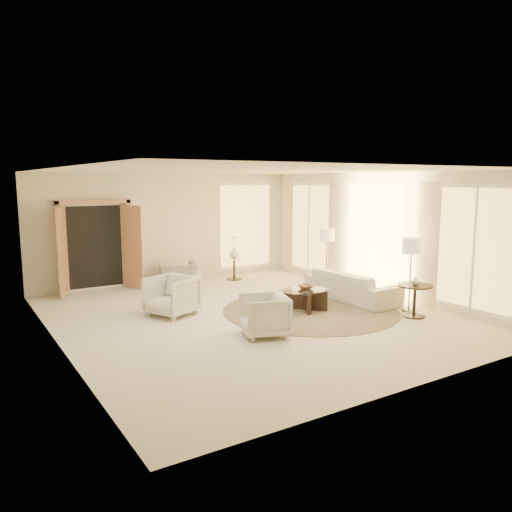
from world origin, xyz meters
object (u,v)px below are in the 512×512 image
armchair_right (264,313)px  side_vase (234,252)px  end_table (415,295)px  end_vase (415,281)px  coffee_table (306,297)px  armchair_left (172,294)px  side_table (234,266)px  sofa (352,286)px  floor_lamp_far (411,249)px  accent_chair (178,270)px  floor_lamp_near (327,238)px  bowl (306,287)px

armchair_right → side_vase: side_vase is taller
end_table → end_vase: (0.00, -0.00, 0.28)m
coffee_table → end_vase: (1.46, -1.53, 0.44)m
armchair_left → coffee_table: 2.69m
armchair_right → coffee_table: armchair_right is taller
end_table → side_table: size_ratio=1.13×
armchair_left → armchair_right: 2.21m
armchair_right → end_table: armchair_right is taller
coffee_table → end_table: bearing=-46.5°
sofa → end_table: (0.08, -1.66, 0.11)m
floor_lamp_far → sofa: bearing=103.3°
accent_chair → end_table: accent_chair is taller
coffee_table → floor_lamp_near: 2.38m
coffee_table → side_table: size_ratio=2.25×
bowl → armchair_left: bearing=156.4°
armchair_right → bowl: 1.90m
sofa → side_table: bearing=15.8°
end_table → side_table: end_table is taller
armchair_right → end_vase: size_ratio=4.50×
armchair_left → floor_lamp_far: floor_lamp_far is taller
floor_lamp_far → end_vase: (-0.23, -0.33, -0.56)m
armchair_left → floor_lamp_far: size_ratio=0.57×
side_table → side_vase: (0.00, 0.00, 0.37)m
sofa → floor_lamp_near: (0.31, 1.23, 0.92)m
sofa → armchair_right: bearing=108.7°
accent_chair → floor_lamp_far: size_ratio=0.61×
end_table → floor_lamp_near: 3.02m
sofa → armchair_right: (-3.01, -1.10, 0.06)m
armchair_right → accent_chair: bearing=-166.2°
side_table → floor_lamp_near: bearing=-57.7°
bowl → side_vase: bearing=84.6°
armchair_left → armchair_right: size_ratio=1.10×
sofa → end_vase: 1.71m
accent_chair → side_table: (1.59, -0.05, -0.04)m
armchair_left → side_table: size_ratio=1.44×
end_table → side_table: bearing=102.6°
coffee_table → end_vase: size_ratio=7.75×
floor_lamp_near → floor_lamp_far: floor_lamp_far is taller
floor_lamp_near → end_table: bearing=-94.6°
side_table → bowl: (-0.33, -3.51, 0.12)m
armchair_left → accent_chair: armchair_left is taller
accent_chair → end_table: size_ratio=1.35×
sofa → bowl: 1.39m
floor_lamp_near → bowl: floor_lamp_near is taller
accent_chair → bowl: (1.26, -3.56, 0.08)m
end_vase → coffee_table: bearing=133.5°
coffee_table → armchair_right: bearing=-149.4°
coffee_table → floor_lamp_far: (1.69, -1.20, 0.99)m
coffee_table → floor_lamp_far: floor_lamp_far is taller
sofa → coffee_table: sofa is taller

